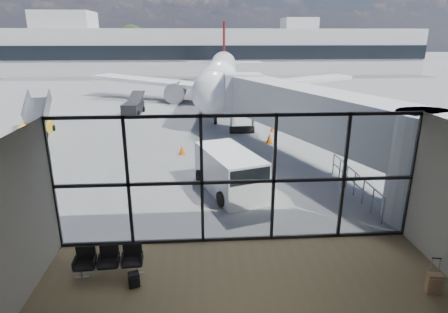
{
  "coord_description": "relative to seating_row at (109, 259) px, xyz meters",
  "views": [
    {
      "loc": [
        -1.27,
        -11.51,
        6.83
      ],
      "look_at": [
        -0.26,
        3.0,
        2.12
      ],
      "focal_mm": 30.0,
      "sensor_mm": 36.0,
      "label": 1
    }
  ],
  "objects": [
    {
      "name": "jet_bridge",
      "position": [
        8.92,
        8.71,
        2.27
      ],
      "size": [
        8.0,
        16.5,
        4.33
      ],
      "color": "#A4A5A9",
      "rests_on": "ground"
    },
    {
      "name": "lounge_shell",
      "position": [
        4.01,
        -3.16,
        2.16
      ],
      "size": [
        12.02,
        8.01,
        4.51
      ],
      "color": "brown",
      "rests_on": "ground"
    },
    {
      "name": "apron_railing",
      "position": [
        9.61,
        5.14,
        0.23
      ],
      "size": [
        0.06,
        5.46,
        1.11
      ],
      "color": "gray",
      "rests_on": "ground"
    },
    {
      "name": "tree_5",
      "position": [
        -10.99,
        73.64,
        5.39
      ],
      "size": [
        6.27,
        6.27,
        9.03
      ],
      "color": "#382619",
      "rests_on": "ground"
    },
    {
      "name": "far_terminal",
      "position": [
        3.43,
        63.61,
        3.72
      ],
      "size": [
        80.0,
        12.2,
        11.0
      ],
      "color": "silver",
      "rests_on": "ground"
    },
    {
      "name": "ground",
      "position": [
        4.01,
        41.64,
        -0.49
      ],
      "size": [
        220.0,
        220.0,
        0.0
      ],
      "primitive_type": "plane",
      "color": "slate",
      "rests_on": "ground"
    },
    {
      "name": "seating_row",
      "position": [
        0.0,
        0.0,
        0.0
      ],
      "size": [
        1.99,
        0.66,
        0.88
      ],
      "rotation": [
        0.0,
        0.0,
        0.06
      ],
      "color": "gray",
      "rests_on": "ground"
    },
    {
      "name": "tree_2",
      "position": [
        -28.99,
        73.64,
        5.39
      ],
      "size": [
        6.27,
        6.27,
        9.03
      ],
      "color": "#382619",
      "rests_on": "ground"
    },
    {
      "name": "airliner",
      "position": [
        5.35,
        32.69,
        2.19
      ],
      "size": [
        29.34,
        34.08,
        8.78
      ],
      "rotation": [
        0.0,
        0.0,
        -0.09
      ],
      "color": "white",
      "rests_on": "ground"
    },
    {
      "name": "traffic_cone_b",
      "position": [
        7.42,
        13.88,
        -0.17
      ],
      "size": [
        0.46,
        0.46,
        0.66
      ],
      "color": "orange",
      "rests_on": "ground"
    },
    {
      "name": "tree_1",
      "position": [
        -34.99,
        73.64,
        4.76
      ],
      "size": [
        5.61,
        5.61,
        8.07
      ],
      "color": "#382619",
      "rests_on": "ground"
    },
    {
      "name": "tree_3",
      "position": [
        -22.99,
        73.64,
        4.14
      ],
      "size": [
        4.95,
        4.95,
        7.12
      ],
      "color": "#382619",
      "rests_on": "ground"
    },
    {
      "name": "suitcase",
      "position": [
        9.15,
        -1.56,
        -0.17
      ],
      "size": [
        0.42,
        0.33,
        1.05
      ],
      "rotation": [
        0.0,
        0.0,
        -0.18
      ],
      "color": "#937252",
      "rests_on": "ground"
    },
    {
      "name": "service_van",
      "position": [
        4.13,
        5.93,
        0.48
      ],
      "size": [
        3.14,
        4.7,
        1.88
      ],
      "rotation": [
        0.0,
        0.0,
        0.32
      ],
      "color": "white",
      "rests_on": "ground"
    },
    {
      "name": "backpack",
      "position": [
        0.83,
        -0.71,
        -0.26
      ],
      "size": [
        0.36,
        0.35,
        0.46
      ],
      "rotation": [
        0.0,
        0.0,
        0.31
      ],
      "color": "black",
      "rests_on": "ground"
    },
    {
      "name": "glass_curtain_wall",
      "position": [
        4.01,
        1.64,
        1.76
      ],
      "size": [
        12.1,
        0.12,
        4.5
      ],
      "color": "white",
      "rests_on": "ground"
    },
    {
      "name": "traffic_cone_a",
      "position": [
        1.71,
        11.74,
        -0.21
      ],
      "size": [
        0.41,
        0.41,
        0.59
      ],
      "color": "orange",
      "rests_on": "ground"
    },
    {
      "name": "mobile_stairs",
      "position": [
        -8.86,
        17.25,
        0.09
      ],
      "size": [
        2.13,
        3.59,
        2.41
      ],
      "rotation": [
        0.0,
        0.0,
        0.11
      ],
      "color": "yellow",
      "rests_on": "ground"
    },
    {
      "name": "tree_4",
      "position": [
        -16.99,
        73.64,
        4.76
      ],
      "size": [
        5.61,
        5.61,
        8.07
      ],
      "color": "#382619",
      "rests_on": "ground"
    },
    {
      "name": "traffic_cone_c",
      "position": [
        8.23,
        16.96,
        -0.24
      ],
      "size": [
        0.37,
        0.37,
        0.53
      ],
      "color": "#DD5C0B",
      "rests_on": "ground"
    },
    {
      "name": "belt_loader",
      "position": [
        -3.17,
        24.45,
        0.12
      ],
      "size": [
        1.85,
        4.04,
        1.81
      ],
      "rotation": [
        0.0,
        0.0,
        -0.11
      ],
      "color": "black",
      "rests_on": "ground"
    }
  ]
}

